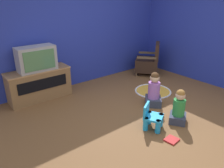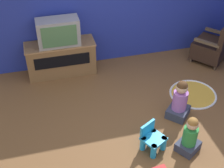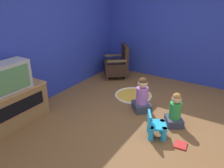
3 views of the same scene
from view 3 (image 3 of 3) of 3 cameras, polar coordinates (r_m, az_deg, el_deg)
ground_plane at (r=4.21m, az=6.55°, el=-9.10°), size 30.00×30.00×0.00m
wall_back at (r=4.77m, az=-18.44°, el=11.85°), size 5.47×0.12×2.79m
wall_right at (r=5.82m, az=21.74°, el=13.27°), size 0.12×5.20×2.79m
tv_cabinet at (r=4.26m, az=-24.85°, el=-5.58°), size 1.32×0.47×0.66m
television at (r=4.02m, az=-25.94°, el=1.46°), size 0.77×0.36×0.51m
black_armchair at (r=6.07m, az=1.31°, el=4.98°), size 0.88×0.87×0.90m
yellow_kid_chair at (r=3.73m, az=11.29°, el=-10.90°), size 0.41×0.41×0.43m
play_mat at (r=5.09m, az=5.55°, el=-2.93°), size 0.85×0.85×0.04m
child_watching_left at (r=4.38m, az=7.84°, el=-3.23°), size 0.48×0.48×0.71m
child_watching_center at (r=4.05m, az=16.15°, el=-6.85°), size 0.42×0.41×0.63m
book at (r=3.71m, az=17.47°, el=-14.96°), size 0.22×0.20×0.02m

